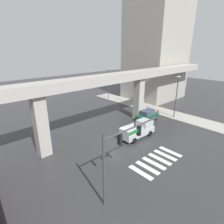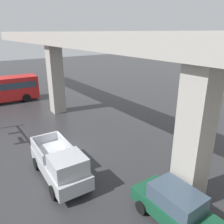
% 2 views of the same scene
% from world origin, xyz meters
% --- Properties ---
extents(ground_plane, '(120.00, 120.00, 0.00)m').
position_xyz_m(ground_plane, '(0.00, 0.00, 0.00)').
color(ground_plane, '#2D2D30').
extents(elevated_overpass, '(54.63, 2.20, 8.14)m').
position_xyz_m(elevated_overpass, '(0.00, 3.18, 6.97)').
color(elevated_overpass, '#9E9991').
rests_on(elevated_overpass, ground).
extents(pickup_truck, '(5.17, 2.24, 2.08)m').
position_xyz_m(pickup_truck, '(3.04, -1.32, 0.99)').
color(pickup_truck, '#A8AAAF').
rests_on(pickup_truck, ground).
extents(sedan_dark_green, '(4.31, 1.99, 1.72)m').
position_xyz_m(sedan_dark_green, '(8.90, 1.58, 0.85)').
color(sedan_dark_green, '#14472D').
rests_on(sedan_dark_green, ground).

